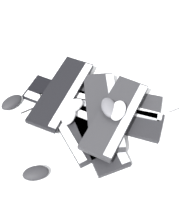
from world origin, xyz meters
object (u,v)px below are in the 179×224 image
(keyboard_2, at_px, (115,102))
(mouse_1, at_px, (36,173))
(keyboard_5, at_px, (103,110))
(mouse_5, at_px, (109,108))
(keyboard_6, at_px, (62,92))
(mouse_2, at_px, (118,110))
(mouse_4, at_px, (69,115))
(mouse_0, at_px, (12,102))
(keyboard_4, at_px, (72,122))
(keyboard_0, at_px, (96,130))
(keyboard_3, at_px, (69,101))
(keyboard_7, at_px, (116,116))
(keyboard_1, at_px, (115,116))
(mouse_3, at_px, (73,106))

(keyboard_2, xyz_separation_m, mouse_1, (0.39, -0.33, 0.01))
(keyboard_5, bearing_deg, mouse_5, 35.77)
(keyboard_6, relative_size, mouse_2, 4.22)
(mouse_4, height_order, mouse_5, mouse_5)
(mouse_0, height_order, mouse_2, mouse_2)
(mouse_2, bearing_deg, keyboard_4, 109.55)
(keyboard_5, height_order, mouse_0, keyboard_5)
(keyboard_2, bearing_deg, keyboard_4, -56.66)
(keyboard_5, bearing_deg, mouse_4, -76.70)
(keyboard_0, xyz_separation_m, mouse_5, (-0.06, 0.05, 0.10))
(keyboard_3, xyz_separation_m, keyboard_5, (0.07, 0.17, 0.03))
(mouse_5, bearing_deg, mouse_2, 53.36)
(keyboard_3, height_order, mouse_0, mouse_0)
(mouse_5, bearing_deg, mouse_1, -63.56)
(keyboard_4, distance_m, mouse_2, 0.23)
(mouse_0, height_order, mouse_4, mouse_4)
(keyboard_2, bearing_deg, mouse_1, -39.87)
(keyboard_6, bearing_deg, mouse_1, -9.46)
(keyboard_7, distance_m, mouse_5, 0.05)
(keyboard_3, distance_m, mouse_1, 0.40)
(keyboard_1, relative_size, keyboard_7, 1.00)
(mouse_1, relative_size, mouse_3, 1.00)
(mouse_0, bearing_deg, mouse_1, -111.72)
(keyboard_1, distance_m, mouse_0, 0.50)
(mouse_1, xyz_separation_m, mouse_3, (-0.33, 0.13, 0.03))
(mouse_2, bearing_deg, mouse_3, 91.21)
(mouse_2, bearing_deg, mouse_5, 88.08)
(keyboard_2, height_order, mouse_5, mouse_5)
(mouse_4, bearing_deg, mouse_1, -13.41)
(mouse_0, xyz_separation_m, mouse_3, (0.03, 0.30, 0.03))
(mouse_1, relative_size, mouse_5, 1.00)
(keyboard_5, relative_size, mouse_4, 4.15)
(mouse_1, distance_m, mouse_5, 0.42)
(keyboard_1, height_order, keyboard_6, keyboard_6)
(keyboard_2, distance_m, mouse_4, 0.25)
(keyboard_1, distance_m, mouse_3, 0.21)
(keyboard_7, bearing_deg, mouse_3, -107.47)
(keyboard_1, relative_size, keyboard_2, 1.01)
(keyboard_5, distance_m, mouse_5, 0.08)
(keyboard_4, height_order, mouse_0, mouse_0)
(mouse_5, bearing_deg, keyboard_7, 44.29)
(keyboard_7, bearing_deg, mouse_1, -50.72)
(keyboard_6, height_order, mouse_3, mouse_3)
(keyboard_3, relative_size, mouse_2, 4.22)
(keyboard_2, xyz_separation_m, mouse_4, (0.11, -0.22, 0.04))
(keyboard_3, distance_m, keyboard_7, 0.26)
(mouse_3, bearing_deg, mouse_4, 31.91)
(keyboard_4, distance_m, mouse_1, 0.29)
(mouse_1, bearing_deg, keyboard_6, -113.59)
(keyboard_2, distance_m, keyboard_6, 0.26)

